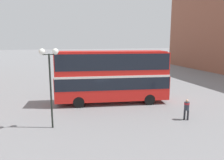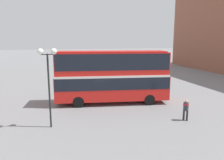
# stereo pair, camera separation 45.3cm
# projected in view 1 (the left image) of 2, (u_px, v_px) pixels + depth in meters

# --- Properties ---
(ground_plane) EXTENTS (240.00, 240.00, 0.00)m
(ground_plane) POSITION_uv_depth(u_px,v_px,m) (107.00, 103.00, 20.86)
(ground_plane) COLOR slate
(double_decker_bus) EXTENTS (10.73, 4.08, 4.93)m
(double_decker_bus) POSITION_uv_depth(u_px,v_px,m) (112.00, 74.00, 20.48)
(double_decker_bus) COLOR red
(double_decker_bus) RESTS_ON ground_plane
(pedestrian_foreground) EXTENTS (0.56, 0.56, 1.60)m
(pedestrian_foreground) POSITION_uv_depth(u_px,v_px,m) (187.00, 107.00, 16.35)
(pedestrian_foreground) COLOR #232328
(pedestrian_foreground) RESTS_ON ground_plane
(parked_car_kerb_near) EXTENTS (4.74, 2.66, 1.62)m
(parked_car_kerb_near) POSITION_uv_depth(u_px,v_px,m) (90.00, 74.00, 32.76)
(parked_car_kerb_near) COLOR slate
(parked_car_kerb_near) RESTS_ON ground_plane
(parked_car_kerb_far) EXTENTS (4.29, 2.84, 1.49)m
(parked_car_kerb_far) POSITION_uv_depth(u_px,v_px,m) (117.00, 70.00, 38.27)
(parked_car_kerb_far) COLOR navy
(parked_car_kerb_far) RESTS_ON ground_plane
(street_lamp_twin_globe) EXTENTS (1.25, 0.41, 5.42)m
(street_lamp_twin_globe) POSITION_uv_depth(u_px,v_px,m) (50.00, 66.00, 14.28)
(street_lamp_twin_globe) COLOR black
(street_lamp_twin_globe) RESTS_ON ground_plane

